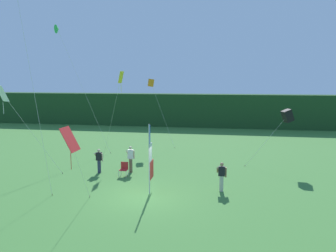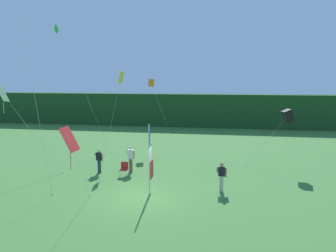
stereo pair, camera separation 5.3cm
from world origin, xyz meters
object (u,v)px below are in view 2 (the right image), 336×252
person_far_left (99,160)px  kite_orange_box_2 (151,83)px  kite_yellow_diamond_1 (120,81)px  kite_green_delta_6 (58,30)px  folding_chair (124,168)px  kite_white_diamond_0 (5,96)px  banner_flag (150,160)px  person_mid_field (221,176)px  kite_red_diamond_4 (70,142)px  kite_black_box_5 (288,116)px  person_near_banner (131,158)px

person_far_left → kite_orange_box_2: kite_orange_box_2 is taller
kite_yellow_diamond_1 → kite_green_delta_6: (-4.97, 0.04, 3.93)m
folding_chair → kite_white_diamond_0: bearing=-167.6°
banner_flag → folding_chair: bearing=132.0°
banner_flag → person_far_left: bearing=144.2°
kite_white_diamond_0 → kite_yellow_diamond_1: 8.41m
person_mid_field → kite_white_diamond_0: 13.61m
banner_flag → kite_red_diamond_4: size_ratio=0.89×
person_mid_field → kite_orange_box_2: size_ratio=0.27×
banner_flag → kite_red_diamond_4: kite_red_diamond_4 is taller
kite_white_diamond_0 → kite_red_diamond_4: bearing=-39.2°
kite_yellow_diamond_1 → kite_orange_box_2: size_ratio=1.10×
person_far_left → kite_yellow_diamond_1: size_ratio=0.24×
folding_chair → kite_green_delta_6: size_ratio=0.09×
kite_yellow_diamond_1 → kite_black_box_5: 12.47m
kite_orange_box_2 → banner_flag: bearing=-77.8°
person_near_banner → kite_orange_box_2: size_ratio=0.29×
kite_red_diamond_4 → kite_white_diamond_0: bearing=140.8°
banner_flag → folding_chair: banner_flag is taller
person_far_left → kite_red_diamond_4: kite_red_diamond_4 is taller
kite_green_delta_6 → folding_chair: bearing=-37.4°
kite_orange_box_2 → folding_chair: bearing=-88.2°
folding_chair → kite_black_box_5: size_ratio=0.22×
person_far_left → kite_green_delta_6: kite_green_delta_6 is taller
folding_chair → kite_yellow_diamond_1: size_ratio=0.13×
banner_flag → folding_chair: (-2.28, 2.54, -1.29)m
person_mid_field → kite_red_diamond_4: kite_red_diamond_4 is taller
kite_red_diamond_4 → kite_yellow_diamond_1: bearing=98.5°
person_mid_field → kite_red_diamond_4: 8.52m
person_near_banner → kite_red_diamond_4: kite_red_diamond_4 is taller
person_mid_field → kite_red_diamond_4: size_ratio=0.38×
person_far_left → person_near_banner: bearing=13.1°
kite_white_diamond_0 → kite_green_delta_6: kite_green_delta_6 is taller
person_mid_field → kite_yellow_diamond_1: bearing=138.7°
banner_flag → kite_green_delta_6: kite_green_delta_6 is taller
kite_black_box_5 → kite_red_diamond_4: bearing=-133.0°
person_near_banner → kite_yellow_diamond_1: 6.82m
banner_flag → kite_red_diamond_4: 5.44m
banner_flag → person_mid_field: 3.98m
person_near_banner → kite_green_delta_6: bearing=148.4°
kite_red_diamond_4 → kite_orange_box_2: bearing=91.2°
person_near_banner → kite_black_box_5: size_ratio=0.43×
banner_flag → person_near_banner: banner_flag is taller
kite_yellow_diamond_1 → kite_black_box_5: size_ratio=1.64×
kite_white_diamond_0 → person_mid_field: bearing=-1.2°
kite_yellow_diamond_1 → kite_black_box_5: (12.20, -1.14, -2.34)m
kite_white_diamond_0 → banner_flag: bearing=-6.4°
kite_white_diamond_0 → kite_green_delta_6: bearing=88.7°
kite_yellow_diamond_1 → kite_red_diamond_4: kite_yellow_diamond_1 is taller
person_near_banner → person_mid_field: 6.45m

